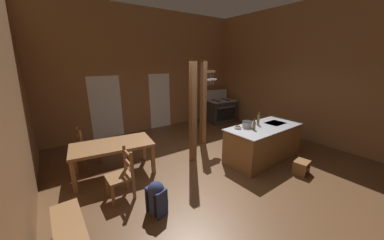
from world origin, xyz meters
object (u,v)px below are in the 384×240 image
object	(u,v)px
backpack	(156,197)
bottle_short_on_counter	(254,125)
stockpot_on_counter	(247,124)
mixing_bowl_on_counter	(238,127)
step_stool	(302,166)
bottle_tall_on_counter	(258,120)
ladderback_chair_near_window	(122,175)
kitchen_island	(263,142)
dining_table	(112,148)
stove_range	(220,111)
ladderback_chair_by_post	(87,146)

from	to	relation	value
backpack	bottle_short_on_counter	bearing A→B (deg)	5.24
stockpot_on_counter	mixing_bowl_on_counter	world-z (taller)	stockpot_on_counter
backpack	stockpot_on_counter	bearing A→B (deg)	9.58
step_stool	stockpot_on_counter	distance (m)	1.54
bottle_tall_on_counter	ladderback_chair_near_window	bearing A→B (deg)	174.45
backpack	bottle_tall_on_counter	distance (m)	3.26
kitchen_island	stockpot_on_counter	world-z (taller)	stockpot_on_counter
kitchen_island	dining_table	bearing A→B (deg)	157.15
backpack	stockpot_on_counter	size ratio (longest dim) A/B	1.87
step_stool	bottle_tall_on_counter	bearing A→B (deg)	97.37
stove_range	step_stool	xyz separation A→B (m)	(-1.36, -4.21, -0.30)
ladderback_chair_by_post	mixing_bowl_on_counter	size ratio (longest dim) A/B	5.68
kitchen_island	stove_range	world-z (taller)	stove_range
kitchen_island	bottle_short_on_counter	distance (m)	0.73
step_stool	stockpot_on_counter	xyz separation A→B (m)	(-0.56, 1.19, 0.80)
stove_range	stockpot_on_counter	bearing A→B (deg)	-122.45
dining_table	bottle_short_on_counter	xyz separation A→B (m)	(2.96, -1.46, 0.36)
dining_table	stove_range	bearing A→B (deg)	19.92
ladderback_chair_near_window	stockpot_on_counter	distance (m)	3.12
step_stool	bottle_tall_on_counter	world-z (taller)	bottle_tall_on_counter
ladderback_chair_near_window	stockpot_on_counter	bearing A→B (deg)	-6.00
bottle_tall_on_counter	stockpot_on_counter	bearing A→B (deg)	177.82
ladderback_chair_by_post	bottle_short_on_counter	bearing A→B (deg)	-35.66
kitchen_island	ladderback_chair_by_post	xyz separation A→B (m)	(-3.81, 2.38, 0.00)
ladderback_chair_by_post	bottle_short_on_counter	size ratio (longest dim) A/B	3.47
step_stool	bottle_short_on_counter	bearing A→B (deg)	119.89
ladderback_chair_near_window	ladderback_chair_by_post	bearing A→B (deg)	99.01
step_stool	ladderback_chair_by_post	distance (m)	5.18
ladderback_chair_near_window	backpack	bearing A→B (deg)	-67.87
bottle_tall_on_counter	bottle_short_on_counter	world-z (taller)	bottle_tall_on_counter
bottle_short_on_counter	kitchen_island	bearing A→B (deg)	2.59
kitchen_island	step_stool	xyz separation A→B (m)	(0.10, -1.00, -0.27)
step_stool	bottle_tall_on_counter	distance (m)	1.46
kitchen_island	ladderback_chair_near_window	xyz separation A→B (m)	(-3.52, 0.51, 0.00)
stove_range	dining_table	size ratio (longest dim) A/B	0.73
stove_range	ladderback_chair_near_window	world-z (taller)	stove_range
backpack	mixing_bowl_on_counter	size ratio (longest dim) A/B	3.57
backpack	stockpot_on_counter	distance (m)	2.85
kitchen_island	bottle_tall_on_counter	bearing A→B (deg)	107.49
ladderback_chair_near_window	backpack	size ratio (longest dim) A/B	1.59
stove_range	stockpot_on_counter	world-z (taller)	stove_range
stockpot_on_counter	bottle_short_on_counter	bearing A→B (deg)	-90.39
stockpot_on_counter	bottle_tall_on_counter	xyz separation A→B (m)	(0.41, -0.02, 0.05)
kitchen_island	stockpot_on_counter	xyz separation A→B (m)	(-0.46, 0.19, 0.53)
dining_table	bottle_tall_on_counter	xyz separation A→B (m)	(3.37, -1.27, 0.38)
stove_range	step_stool	bearing A→B (deg)	-107.91
stockpot_on_counter	kitchen_island	bearing A→B (deg)	-22.26
stove_range	ladderback_chair_by_post	bearing A→B (deg)	-171.04
bottle_tall_on_counter	step_stool	bearing A→B (deg)	-82.63
stove_range	step_stool	world-z (taller)	stove_range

